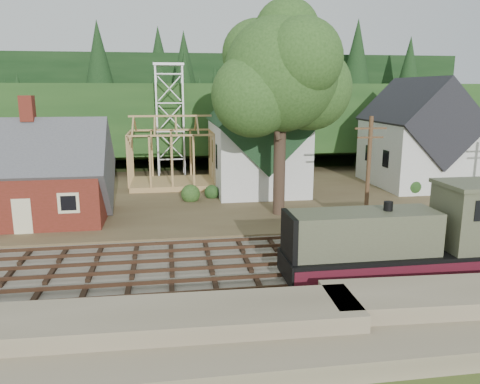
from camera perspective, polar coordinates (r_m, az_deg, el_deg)
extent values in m
plane|color=#384C1E|center=(26.81, 5.47, -8.91)|extent=(140.00, 140.00, 0.00)
cube|color=#7F7259|center=(19.49, 11.86, -17.81)|extent=(64.00, 5.00, 1.60)
cube|color=#726B5B|center=(26.78, 5.48, -8.75)|extent=(64.00, 11.00, 0.16)
cube|color=brown|center=(43.71, -0.26, -0.24)|extent=(64.00, 26.00, 0.30)
cube|color=#1E3F19|center=(67.19, -3.28, 4.08)|extent=(70.00, 28.96, 12.74)
cube|color=black|center=(82.99, -4.34, 5.65)|extent=(80.00, 20.00, 12.00)
cube|color=#5D2215|center=(37.27, -23.65, -0.29)|extent=(10.00, 7.00, 3.80)
cube|color=#4C4C51|center=(36.94, -23.91, 2.59)|extent=(10.80, 7.41, 7.41)
cube|color=#5D2215|center=(36.53, -24.50, 9.25)|extent=(0.90, 0.90, 1.80)
cube|color=beige|center=(34.13, -25.02, -2.72)|extent=(1.20, 0.06, 2.40)
cube|color=silver|center=(45.38, 1.87, 4.53)|extent=(8.00, 12.00, 6.40)
cube|color=#173319|center=(45.05, 1.90, 8.56)|extent=(8.40, 12.96, 8.40)
cube|color=silver|center=(39.08, 3.56, 10.89)|extent=(2.40, 2.40, 4.00)
cone|color=#173319|center=(39.13, 3.63, 15.73)|extent=(5.37, 5.37, 2.60)
cube|color=silver|center=(49.92, 20.52, 4.47)|extent=(8.00, 10.00, 6.40)
cube|color=black|center=(49.62, 20.80, 8.13)|extent=(8.40, 10.80, 8.40)
cube|color=tan|center=(47.09, -8.22, 1.05)|extent=(8.00, 6.00, 0.50)
cube|color=tan|center=(46.25, -8.48, 9.16)|extent=(8.00, 0.18, 0.18)
cube|color=silver|center=(50.91, -10.08, 8.37)|extent=(0.18, 0.18, 12.00)
cube|color=silver|center=(50.93, -6.89, 8.47)|extent=(0.18, 0.18, 12.00)
cube|color=silver|center=(53.70, -10.02, 8.58)|extent=(0.18, 0.18, 12.00)
cube|color=silver|center=(53.72, -7.00, 8.67)|extent=(0.18, 0.18, 12.00)
cube|color=silver|center=(52.25, -8.71, 15.11)|extent=(3.20, 3.20, 0.25)
cylinder|color=#38281E|center=(35.58, 4.83, 3.61)|extent=(0.90, 0.90, 8.00)
sphere|color=#27481B|center=(35.18, 5.03, 14.13)|extent=(8.40, 8.40, 8.40)
sphere|color=#27481B|center=(36.79, 8.50, 12.40)|extent=(6.40, 6.40, 6.40)
sphere|color=#27481B|center=(33.93, 1.61, 11.70)|extent=(6.00, 6.00, 6.00)
cylinder|color=#4C331E|center=(32.74, 15.34, 1.90)|extent=(0.28, 0.28, 8.00)
cube|color=#4C331E|center=(32.33, 15.67, 7.49)|extent=(2.20, 0.12, 0.12)
cube|color=#4C331E|center=(32.39, 15.61, 6.43)|extent=(1.80, 0.12, 0.12)
cube|color=black|center=(25.98, 19.15, -9.48)|extent=(12.36, 2.57, 0.36)
cube|color=black|center=(25.72, 19.27, -7.96)|extent=(12.36, 2.99, 1.13)
cube|color=#4D4D38|center=(24.24, 14.79, -4.79)|extent=(7.41, 2.37, 2.16)
cube|color=#4D4D38|center=(27.12, 26.94, -2.69)|extent=(3.71, 2.88, 3.29)
cube|color=#4A0F1C|center=(24.49, 20.92, -9.12)|extent=(12.36, 0.04, 0.72)
cube|color=#4A0F1C|center=(26.98, 17.77, -6.89)|extent=(12.36, 0.04, 0.72)
cylinder|color=black|center=(24.44, 17.60, -1.94)|extent=(0.45, 0.45, 0.72)
imported|color=#5E80C9|center=(36.11, -18.86, -2.34)|extent=(1.98, 3.92, 1.28)
cylinder|color=silver|center=(35.67, -26.70, -2.50)|extent=(0.10, 0.10, 2.12)
cylinder|color=tan|center=(35.82, -26.60, -3.47)|extent=(1.35, 1.35, 0.08)
cone|color=beige|center=(35.43, -26.87, -0.84)|extent=(2.12, 2.12, 0.48)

